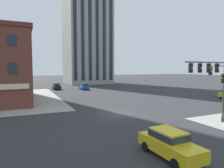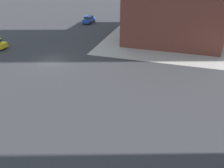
# 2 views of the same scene
# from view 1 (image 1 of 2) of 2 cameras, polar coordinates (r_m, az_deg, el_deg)

# --- Properties ---
(ground_plane) EXTENTS (320.00, 320.00, 0.00)m
(ground_plane) POSITION_cam_1_polar(r_m,az_deg,el_deg) (24.32, 1.27, -8.71)
(ground_plane) COLOR #2D2D30
(traffic_signal_main) EXTENTS (5.53, 2.09, 6.62)m
(traffic_signal_main) POSITION_cam_1_polar(r_m,az_deg,el_deg) (22.29, 27.38, 1.53)
(traffic_signal_main) COLOR #383D38
(traffic_signal_main) RESTS_ON ground
(car_main_southbound_near) EXTENTS (1.93, 4.42, 1.68)m
(car_main_southbound_near) POSITION_cam_1_polar(r_m,az_deg,el_deg) (55.58, -15.73, -0.59)
(car_main_southbound_near) COLOR black
(car_main_southbound_near) RESTS_ON ground
(car_cross_eastbound) EXTENTS (1.99, 4.45, 1.68)m
(car_cross_eastbound) POSITION_cam_1_polar(r_m,az_deg,el_deg) (13.28, 16.22, -15.90)
(car_cross_eastbound) COLOR gold
(car_cross_eastbound) RESTS_ON ground
(car_cross_westbound) EXTENTS (2.05, 4.48, 1.68)m
(car_cross_westbound) POSITION_cam_1_polar(r_m,az_deg,el_deg) (53.84, -8.06, -0.62)
(car_cross_westbound) COLOR #23479E
(car_cross_westbound) RESTS_ON ground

